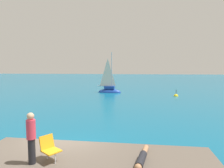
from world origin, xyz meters
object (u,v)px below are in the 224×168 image
object	(u,v)px
person_sunbather	(142,158)
person_standing	(31,137)
sailboat_near	(109,90)
beach_chair	(49,147)
marker_buoy	(176,96)

from	to	relation	value
person_sunbather	person_standing	distance (m)	3.53
sailboat_near	person_sunbather	world-z (taller)	sailboat_near
sailboat_near	beach_chair	world-z (taller)	sailboat_near
sailboat_near	person_sunbather	bearing A→B (deg)	-75.59
person_standing	person_sunbather	bearing A→B (deg)	-116.04
person_sunbather	beach_chair	bearing A→B (deg)	106.13
beach_chair	marker_buoy	world-z (taller)	beach_chair
person_sunbather	beach_chair	size ratio (longest dim) A/B	2.18
person_sunbather	marker_buoy	distance (m)	21.10
marker_buoy	sailboat_near	bearing A→B (deg)	163.78
sailboat_near	person_sunbather	distance (m)	23.29
marker_buoy	beach_chair	bearing A→B (deg)	-112.00
beach_chair	marker_buoy	size ratio (longest dim) A/B	0.71
sailboat_near	person_standing	distance (m)	23.51
sailboat_near	marker_buoy	size ratio (longest dim) A/B	5.68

